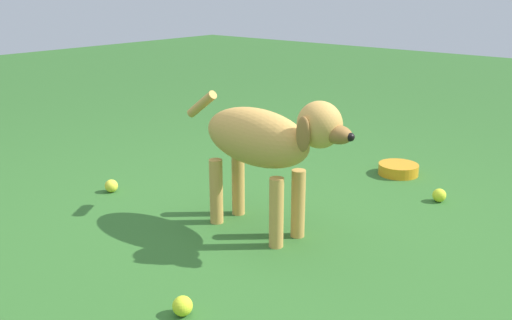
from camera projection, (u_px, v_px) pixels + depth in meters
name	position (u px, v px, depth m)	size (l,w,h in m)	color
ground	(245.00, 253.00, 2.26)	(14.00, 14.00, 0.00)	#2D6026
dog	(265.00, 142.00, 2.32)	(0.24, 0.90, 0.61)	#C69347
tennis_ball_0	(111.00, 186.00, 2.90)	(0.07, 0.07, 0.07)	yellow
tennis_ball_1	(439.00, 195.00, 2.77)	(0.07, 0.07, 0.07)	#C5D62A
tennis_ball_2	(182.00, 306.00, 1.82)	(0.07, 0.07, 0.07)	#C8DA29
water_bowl	(398.00, 169.00, 3.17)	(0.22, 0.22, 0.06)	orange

